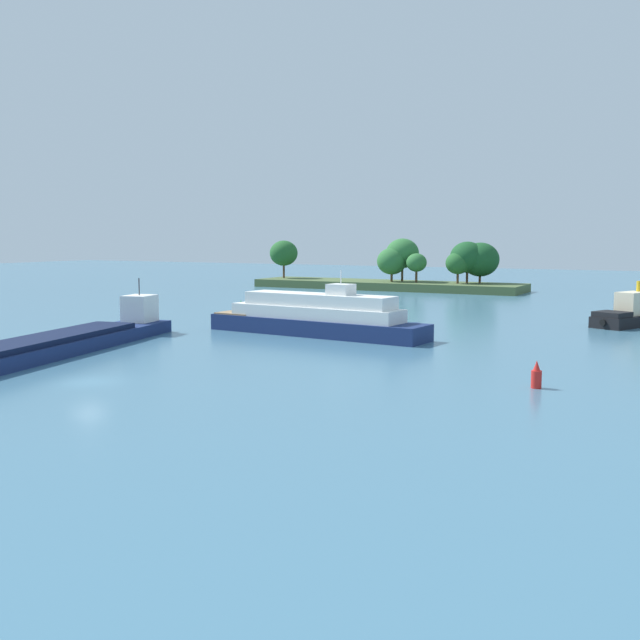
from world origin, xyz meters
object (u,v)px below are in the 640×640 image
(fishing_skiff, at_px, (397,325))
(channel_buoy_red, at_px, (536,376))
(cargo_barge, at_px, (51,344))
(tugboat, at_px, (630,315))
(white_riverboat, at_px, (316,317))
(small_motorboat, at_px, (142,327))
(channel_buoy_green, at_px, (241,308))

(fishing_skiff, height_order, channel_buoy_red, channel_buoy_red)
(cargo_barge, relative_size, channel_buoy_red, 19.37)
(tugboat, bearing_deg, fishing_skiff, -150.01)
(fishing_skiff, distance_m, channel_buoy_red, 34.94)
(white_riverboat, xyz_separation_m, small_motorboat, (-19.20, -4.69, -1.63))
(channel_buoy_red, bearing_deg, small_motorboat, 164.57)
(small_motorboat, relative_size, tugboat, 0.46)
(tugboat, relative_size, channel_buoy_green, 6.08)
(fishing_skiff, distance_m, tugboat, 26.69)
(white_riverboat, xyz_separation_m, cargo_barge, (-13.95, -22.28, -0.93))
(small_motorboat, bearing_deg, tugboat, 31.21)
(white_riverboat, xyz_separation_m, fishing_skiff, (4.76, 10.49, -1.62))
(small_motorboat, xyz_separation_m, cargo_barge, (5.25, -17.59, 0.70))
(fishing_skiff, bearing_deg, channel_buoy_green, 172.14)
(cargo_barge, xyz_separation_m, tugboat, (41.82, 46.10, 0.36))
(channel_buoy_red, bearing_deg, fishing_skiff, 127.61)
(tugboat, bearing_deg, channel_buoy_green, -167.68)
(small_motorboat, distance_m, channel_buoy_red, 46.98)
(small_motorboat, bearing_deg, white_riverboat, 13.73)
(small_motorboat, distance_m, channel_buoy_green, 18.42)
(white_riverboat, relative_size, channel_buoy_red, 13.12)
(cargo_barge, bearing_deg, fishing_skiff, 60.27)
(cargo_barge, bearing_deg, small_motorboat, 106.62)
(cargo_barge, height_order, fishing_skiff, cargo_barge)
(cargo_barge, bearing_deg, channel_buoy_green, 97.18)
(cargo_barge, relative_size, channel_buoy_green, 19.37)
(white_riverboat, xyz_separation_m, channel_buoy_green, (-18.49, 13.70, -1.05))
(fishing_skiff, bearing_deg, tugboat, 29.99)
(white_riverboat, distance_m, channel_buoy_green, 23.04)
(white_riverboat, relative_size, fishing_skiff, 4.86)
(channel_buoy_green, bearing_deg, channel_buoy_red, -34.72)
(small_motorboat, bearing_deg, channel_buoy_red, -15.43)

